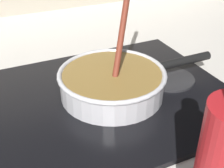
% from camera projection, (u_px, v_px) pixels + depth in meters
% --- Properties ---
extents(ground, '(2.40, 1.60, 0.04)m').
position_uv_depth(ground, '(78.00, 131.00, 0.65)').
color(ground, beige).
extents(hob_plate, '(0.56, 0.48, 0.01)m').
position_uv_depth(hob_plate, '(112.00, 96.00, 0.72)').
color(hob_plate, black).
rests_on(hob_plate, ground).
extents(burner_ring, '(0.19, 0.19, 0.01)m').
position_uv_depth(burner_ring, '(112.00, 93.00, 0.71)').
color(burner_ring, '#592D0C').
rests_on(burner_ring, hob_plate).
extents(spare_burner, '(0.13, 0.13, 0.01)m').
position_uv_depth(spare_burner, '(170.00, 79.00, 0.77)').
color(spare_burner, '#262628').
rests_on(spare_burner, hob_plate).
extents(cooking_pan, '(0.41, 0.25, 0.27)m').
position_uv_depth(cooking_pan, '(113.00, 82.00, 0.70)').
color(cooking_pan, silver).
rests_on(cooking_pan, hob_plate).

